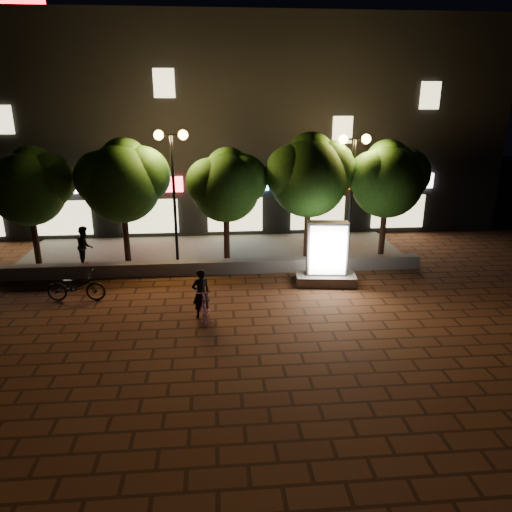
{
  "coord_description": "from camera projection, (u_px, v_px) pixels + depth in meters",
  "views": [
    {
      "loc": [
        0.1,
        -13.1,
        6.37
      ],
      "look_at": [
        1.36,
        1.5,
        1.48
      ],
      "focal_mm": 33.21,
      "sensor_mm": 36.0,
      "label": 1
    }
  ],
  "objects": [
    {
      "name": "tree_right",
      "position": [
        310.0,
        173.0,
        18.74
      ],
      "size": [
        3.72,
        3.1,
        5.07
      ],
      "color": "black",
      "rests_on": "sidewalk"
    },
    {
      "name": "sidewalk",
      "position": [
        215.0,
        252.0,
        20.52
      ],
      "size": [
        16.0,
        5.0,
        0.08
      ],
      "primitive_type": "cube",
      "color": "slate",
      "rests_on": "ground"
    },
    {
      "name": "retaining_wall",
      "position": [
        215.0,
        267.0,
        18.09
      ],
      "size": [
        16.0,
        0.45,
        0.5
      ],
      "primitive_type": "cube",
      "color": "slate",
      "rests_on": "ground"
    },
    {
      "name": "pedestrian",
      "position": [
        85.0,
        246.0,
        18.62
      ],
      "size": [
        0.76,
        0.88,
        1.57
      ],
      "primitive_type": "imported",
      "rotation": [
        0.0,
        0.0,
        1.81
      ],
      "color": "black",
      "rests_on": "sidewalk"
    },
    {
      "name": "tree_far_left",
      "position": [
        29.0,
        184.0,
        17.94
      ],
      "size": [
        3.36,
        2.8,
        4.63
      ],
      "color": "black",
      "rests_on": "sidewalk"
    },
    {
      "name": "scooter_pink",
      "position": [
        202.0,
        302.0,
        14.29
      ],
      "size": [
        0.81,
        1.83,
        1.06
      ],
      "primitive_type": "imported",
      "rotation": [
        0.0,
        0.0,
        0.18
      ],
      "color": "#D281C2",
      "rests_on": "ground"
    },
    {
      "name": "building_block",
      "position": [
        212.0,
        126.0,
        25.08
      ],
      "size": [
        28.0,
        8.12,
        11.3
      ],
      "color": "black",
      "rests_on": "ground"
    },
    {
      "name": "tree_left",
      "position": [
        123.0,
        179.0,
        18.18
      ],
      "size": [
        3.6,
        3.0,
        4.89
      ],
      "color": "black",
      "rests_on": "sidewalk"
    },
    {
      "name": "ad_kiosk",
      "position": [
        327.0,
        259.0,
        16.88
      ],
      "size": [
        2.22,
        1.28,
        2.3
      ],
      "color": "slate",
      "rests_on": "ground"
    },
    {
      "name": "ground",
      "position": [
        216.0,
        319.0,
        14.39
      ],
      "size": [
        80.0,
        80.0,
        0.0
      ],
      "primitive_type": "plane",
      "color": "#532E1A",
      "rests_on": "ground"
    },
    {
      "name": "tree_mid",
      "position": [
        227.0,
        183.0,
        18.58
      ],
      "size": [
        3.24,
        2.7,
        4.5
      ],
      "color": "black",
      "rests_on": "sidewalk"
    },
    {
      "name": "rider",
      "position": [
        201.0,
        293.0,
        14.29
      ],
      "size": [
        0.67,
        0.56,
        1.56
      ],
      "primitive_type": "imported",
      "rotation": [
        0.0,
        0.0,
        3.53
      ],
      "color": "black",
      "rests_on": "ground"
    },
    {
      "name": "street_lamp_left",
      "position": [
        172.0,
        164.0,
        17.9
      ],
      "size": [
        1.26,
        0.36,
        5.18
      ],
      "color": "black",
      "rests_on": "sidewalk"
    },
    {
      "name": "scooter_parked",
      "position": [
        76.0,
        286.0,
        15.54
      ],
      "size": [
        1.94,
        0.77,
        1.0
      ],
      "primitive_type": "imported",
      "rotation": [
        0.0,
        0.0,
        1.51
      ],
      "color": "black",
      "rests_on": "ground"
    },
    {
      "name": "street_lamp_right",
      "position": [
        353.0,
        165.0,
        18.52
      ],
      "size": [
        1.26,
        0.36,
        4.98
      ],
      "color": "black",
      "rests_on": "sidewalk"
    },
    {
      "name": "tree_far_right",
      "position": [
        388.0,
        177.0,
        19.06
      ],
      "size": [
        3.48,
        2.9,
        4.76
      ],
      "color": "black",
      "rests_on": "sidewalk"
    }
  ]
}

